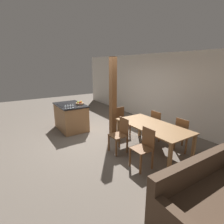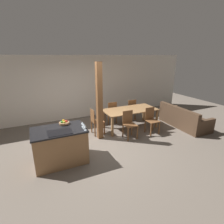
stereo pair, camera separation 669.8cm
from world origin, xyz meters
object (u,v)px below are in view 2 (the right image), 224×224
(dining_chair_near_left, at_px, (129,124))
(dining_chair_far_right, at_px, (131,109))
(dining_chair_far_left, at_px, (111,112))
(wine_glass_end, at_px, (82,123))
(dining_chair_head_end, at_px, (96,121))
(kitchen_island, at_px, (60,146))
(dining_chair_near_right, at_px, (151,120))
(fruit_bowl, at_px, (64,123))
(wine_glass_near, at_px, (85,126))
(wine_glass_far, at_px, (83,124))
(timber_post, at_px, (99,102))
(dining_table, at_px, (130,111))
(wine_glass_middle, at_px, (84,125))
(couch, at_px, (183,119))

(dining_chair_near_left, xyz_separation_m, dining_chair_far_right, (0.91, 1.44, 0.00))
(dining_chair_near_left, relative_size, dining_chair_far_left, 1.00)
(wine_glass_end, relative_size, dining_chair_far_right, 0.16)
(dining_chair_far_right, relative_size, dining_chair_head_end, 1.00)
(kitchen_island, distance_m, dining_chair_near_right, 3.30)
(fruit_bowl, bearing_deg, dining_chair_near_right, 4.01)
(wine_glass_near, height_order, wine_glass_far, same)
(wine_glass_far, distance_m, timber_post, 1.38)
(wine_glass_end, relative_size, dining_table, 0.07)
(fruit_bowl, bearing_deg, dining_table, 19.73)
(dining_chair_head_end, bearing_deg, kitchen_island, 130.48)
(kitchen_island, xyz_separation_m, wine_glass_near, (0.59, -0.37, 0.57))
(dining_chair_far_left, distance_m, timber_post, 1.60)
(wine_glass_middle, bearing_deg, fruit_bowl, 124.96)
(kitchen_island, xyz_separation_m, wine_glass_middle, (0.59, -0.29, 0.57))
(kitchen_island, bearing_deg, wine_glass_far, -19.10)
(kitchen_island, height_order, wine_glass_far, wine_glass_far)
(fruit_bowl, distance_m, dining_chair_far_left, 2.76)
(dining_chair_far_right, distance_m, dining_chair_head_end, 1.98)
(wine_glass_near, xyz_separation_m, dining_chair_far_right, (2.67, 2.30, -0.54))
(kitchen_island, relative_size, dining_chair_far_right, 1.44)
(wine_glass_far, xyz_separation_m, couch, (4.22, 0.66, -0.77))
(dining_chair_head_end, bearing_deg, dining_table, -90.00)
(dining_chair_near_left, relative_size, dining_chair_head_end, 1.00)
(dining_table, distance_m, dining_chair_head_end, 1.39)
(dining_chair_far_left, height_order, dining_chair_far_right, same)
(kitchen_island, distance_m, dining_chair_far_right, 3.79)
(dining_chair_far_right, bearing_deg, wine_glass_end, 37.56)
(wine_glass_near, bearing_deg, wine_glass_far, 90.00)
(wine_glass_near, xyz_separation_m, dining_chair_head_end, (0.83, 1.58, -0.54))
(kitchen_island, height_order, dining_chair_near_right, kitchen_island)
(couch, bearing_deg, kitchen_island, 96.75)
(wine_glass_near, bearing_deg, couch, 11.03)
(wine_glass_far, bearing_deg, dining_table, 32.58)
(fruit_bowl, xyz_separation_m, timber_post, (1.24, 0.59, 0.29))
(dining_chair_near_right, bearing_deg, dining_table, 122.29)
(wine_glass_middle, height_order, dining_chair_far_left, wine_glass_middle)
(wine_glass_end, height_order, couch, wine_glass_end)
(couch, bearing_deg, dining_chair_far_left, 60.29)
(fruit_bowl, relative_size, dining_chair_near_left, 0.30)
(dining_chair_far_right, bearing_deg, wine_glass_far, 38.65)
(dining_chair_head_end, xyz_separation_m, timber_post, (0.02, -0.35, 0.76))
(timber_post, bearing_deg, kitchen_island, -149.00)
(dining_table, bearing_deg, wine_glass_far, -147.42)
(wine_glass_end, relative_size, dining_chair_far_left, 0.16)
(kitchen_island, bearing_deg, timber_post, 31.00)
(wine_glass_far, bearing_deg, wine_glass_near, -90.00)
(dining_chair_near_left, xyz_separation_m, dining_chair_near_right, (0.91, 0.00, 0.00))
(dining_chair_far_right, height_order, timber_post, timber_post)
(dining_chair_far_right, bearing_deg, fruit_bowl, 28.39)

